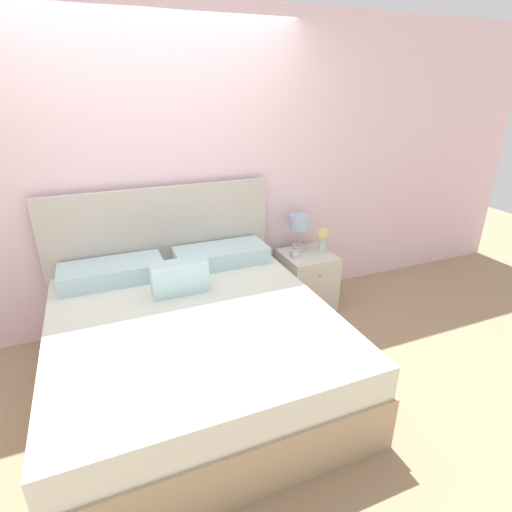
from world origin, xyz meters
TOP-DOWN VIEW (x-y plane):
  - ground_plane at (0.00, 0.00)m, footprint 12.00×12.00m
  - wall_back at (0.00, 0.07)m, footprint 8.00×0.06m
  - bed at (0.00, -0.91)m, footprint 1.89×1.98m
  - nightstand at (1.29, -0.26)m, footprint 0.46×0.49m
  - table_lamp at (1.26, -0.14)m, footprint 0.20×0.20m
  - flower_vase at (1.45, -0.25)m, footprint 0.12×0.12m
  - alarm_clock at (1.14, -0.28)m, footprint 0.08×0.04m

SIDE VIEW (x-z plane):
  - ground_plane at x=0.00m, z-range 0.00..0.00m
  - nightstand at x=1.29m, z-range 0.00..0.53m
  - bed at x=0.00m, z-range -0.30..0.93m
  - alarm_clock at x=1.14m, z-range 0.53..0.59m
  - flower_vase at x=1.45m, z-range 0.56..0.79m
  - table_lamp at x=1.26m, z-range 0.60..0.95m
  - wall_back at x=0.00m, z-range 0.00..2.60m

